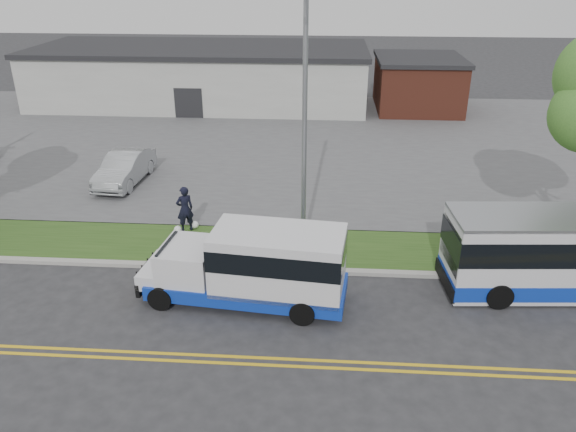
# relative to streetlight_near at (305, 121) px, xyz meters

# --- Properties ---
(ground) EXTENTS (140.00, 140.00, 0.00)m
(ground) POSITION_rel_streetlight_near_xyz_m (-3.00, -2.73, -5.23)
(ground) COLOR #28282B
(ground) RESTS_ON ground
(lane_line_north) EXTENTS (70.00, 0.12, 0.01)m
(lane_line_north) POSITION_rel_streetlight_near_xyz_m (-3.00, -6.58, -5.23)
(lane_line_north) COLOR gold
(lane_line_north) RESTS_ON ground
(lane_line_south) EXTENTS (70.00, 0.12, 0.01)m
(lane_line_south) POSITION_rel_streetlight_near_xyz_m (-3.00, -6.88, -5.23)
(lane_line_south) COLOR gold
(lane_line_south) RESTS_ON ground
(curb) EXTENTS (80.00, 0.30, 0.15)m
(curb) POSITION_rel_streetlight_near_xyz_m (-3.00, -1.63, -5.16)
(curb) COLOR #9E9B93
(curb) RESTS_ON ground
(verge) EXTENTS (80.00, 3.30, 0.10)m
(verge) POSITION_rel_streetlight_near_xyz_m (-3.00, 0.17, -5.18)
(verge) COLOR #284818
(verge) RESTS_ON ground
(parking_lot) EXTENTS (80.00, 25.00, 0.10)m
(parking_lot) POSITION_rel_streetlight_near_xyz_m (-3.00, 14.27, -5.18)
(parking_lot) COLOR #4C4C4F
(parking_lot) RESTS_ON ground
(commercial_building) EXTENTS (25.40, 10.40, 4.35)m
(commercial_building) POSITION_rel_streetlight_near_xyz_m (-9.00, 24.27, -3.05)
(commercial_building) COLOR #9E9E99
(commercial_building) RESTS_ON ground
(brick_wing) EXTENTS (6.30, 7.30, 3.90)m
(brick_wing) POSITION_rel_streetlight_near_xyz_m (7.50, 23.27, -3.27)
(brick_wing) COLOR brown
(brick_wing) RESTS_ON ground
(streetlight_near) EXTENTS (0.35, 1.53, 9.50)m
(streetlight_near) POSITION_rel_streetlight_near_xyz_m (0.00, 0.00, 0.00)
(streetlight_near) COLOR gray
(streetlight_near) RESTS_ON verge
(shuttle_bus) EXTENTS (7.06, 2.95, 2.63)m
(shuttle_bus) POSITION_rel_streetlight_near_xyz_m (-1.31, -3.62, -3.83)
(shuttle_bus) COLOR #0E2FA1
(shuttle_bus) RESTS_ON ground
(pedestrian) EXTENTS (0.86, 0.78, 1.97)m
(pedestrian) POSITION_rel_streetlight_near_xyz_m (-4.94, 1.27, -4.15)
(pedestrian) COLOR black
(pedestrian) RESTS_ON verge
(parked_car_a) EXTENTS (1.97, 4.82, 1.55)m
(parked_car_a) POSITION_rel_streetlight_near_xyz_m (-9.29, 6.50, -4.36)
(parked_car_a) COLOR #A2A5A9
(parked_car_a) RESTS_ON parking_lot
(grocery_bag_left) EXTENTS (0.32, 0.32, 0.32)m
(grocery_bag_left) POSITION_rel_streetlight_near_xyz_m (-5.24, 1.02, -4.97)
(grocery_bag_left) COLOR white
(grocery_bag_left) RESTS_ON verge
(grocery_bag_right) EXTENTS (0.32, 0.32, 0.32)m
(grocery_bag_right) POSITION_rel_streetlight_near_xyz_m (-4.64, 1.52, -4.97)
(grocery_bag_right) COLOR white
(grocery_bag_right) RESTS_ON verge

